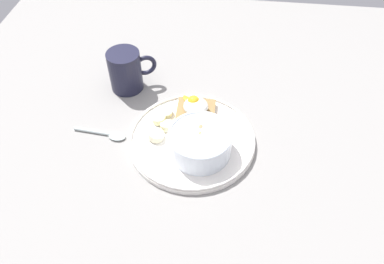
% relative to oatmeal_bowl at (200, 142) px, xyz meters
% --- Properties ---
extents(ground_plane, '(1.20, 1.20, 0.02)m').
position_rel_oatmeal_bowl_xyz_m(ground_plane, '(0.02, -0.03, -0.05)').
color(ground_plane, gray).
rests_on(ground_plane, ground).
extents(plate, '(0.26, 0.26, 0.02)m').
position_rel_oatmeal_bowl_xyz_m(plate, '(0.02, -0.03, -0.03)').
color(plate, white).
rests_on(plate, ground_plane).
extents(oatmeal_bowl, '(0.12, 0.12, 0.05)m').
position_rel_oatmeal_bowl_xyz_m(oatmeal_bowl, '(0.00, 0.00, 0.00)').
color(oatmeal_bowl, white).
rests_on(oatmeal_bowl, plate).
extents(toast_slice, '(0.08, 0.08, 0.01)m').
position_rel_oatmeal_bowl_xyz_m(toast_slice, '(0.02, -0.10, -0.02)').
color(toast_slice, olive).
rests_on(toast_slice, plate).
extents(poached_egg, '(0.06, 0.07, 0.04)m').
position_rel_oatmeal_bowl_xyz_m(poached_egg, '(0.02, -0.10, 0.00)').
color(poached_egg, white).
rests_on(poached_egg, toast_slice).
extents(banana_slice_front, '(0.04, 0.04, 0.02)m').
position_rel_oatmeal_bowl_xyz_m(banana_slice_front, '(0.09, -0.02, -0.02)').
color(banana_slice_front, '#F4E9BF').
rests_on(banana_slice_front, plate).
extents(banana_slice_left, '(0.04, 0.04, 0.02)m').
position_rel_oatmeal_bowl_xyz_m(banana_slice_left, '(0.09, -0.07, -0.02)').
color(banana_slice_left, beige).
rests_on(banana_slice_left, plate).
extents(banana_slice_back, '(0.04, 0.05, 0.02)m').
position_rel_oatmeal_bowl_xyz_m(banana_slice_back, '(0.08, -0.09, -0.02)').
color(banana_slice_back, beige).
rests_on(banana_slice_back, plate).
extents(banana_slice_right, '(0.04, 0.04, 0.02)m').
position_rel_oatmeal_bowl_xyz_m(banana_slice_right, '(0.07, -0.05, -0.02)').
color(banana_slice_right, '#F9F0BE').
rests_on(banana_slice_right, plate).
extents(coffee_mug, '(0.11, 0.07, 0.10)m').
position_rel_oatmeal_bowl_xyz_m(coffee_mug, '(0.19, -0.18, 0.01)').
color(coffee_mug, '#1C1C31').
rests_on(coffee_mug, ground_plane).
extents(spoon, '(0.11, 0.03, 0.01)m').
position_rel_oatmeal_bowl_xyz_m(spoon, '(0.20, -0.03, -0.03)').
color(spoon, silver).
rests_on(spoon, ground_plane).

